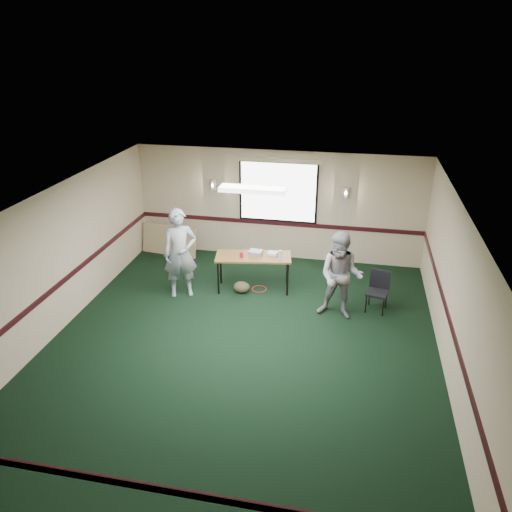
% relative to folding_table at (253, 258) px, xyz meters
% --- Properties ---
extents(ground, '(8.00, 8.00, 0.00)m').
position_rel_folding_table_xyz_m(ground, '(0.23, -2.15, -0.75)').
color(ground, black).
rests_on(ground, ground).
extents(room_shell, '(8.00, 8.02, 8.00)m').
position_rel_folding_table_xyz_m(room_shell, '(0.23, -0.03, 0.83)').
color(room_shell, tan).
rests_on(room_shell, ground).
extents(folding_table, '(1.70, 0.89, 0.81)m').
position_rel_folding_table_xyz_m(folding_table, '(0.00, 0.00, 0.00)').
color(folding_table, brown).
rests_on(folding_table, ground).
extents(projector, '(0.28, 0.24, 0.09)m').
position_rel_folding_table_xyz_m(projector, '(0.04, 0.07, 0.10)').
color(projector, gray).
rests_on(projector, folding_table).
extents(game_console, '(0.24, 0.21, 0.05)m').
position_rel_folding_table_xyz_m(game_console, '(0.40, 0.16, 0.08)').
color(game_console, silver).
rests_on(game_console, folding_table).
extents(red_cup, '(0.08, 0.08, 0.12)m').
position_rel_folding_table_xyz_m(red_cup, '(-0.23, -0.13, 0.12)').
color(red_cup, red).
rests_on(red_cup, folding_table).
extents(water_bottle, '(0.06, 0.06, 0.21)m').
position_rel_folding_table_xyz_m(water_bottle, '(0.59, -0.06, 0.16)').
color(water_bottle, '#98CBF9').
rests_on(water_bottle, folding_table).
extents(duffel_bag, '(0.40, 0.32, 0.25)m').
position_rel_folding_table_xyz_m(duffel_bag, '(-0.22, -0.20, -0.62)').
color(duffel_bag, '#433B26').
rests_on(duffel_bag, ground).
extents(cable_coil, '(0.42, 0.42, 0.02)m').
position_rel_folding_table_xyz_m(cable_coil, '(0.13, 0.01, -0.74)').
color(cable_coil, red).
rests_on(cable_coil, ground).
extents(folded_table, '(1.49, 0.42, 0.75)m').
position_rel_folding_table_xyz_m(folded_table, '(-2.48, 1.45, -0.37)').
color(folded_table, tan).
rests_on(folded_table, ground).
extents(conference_chair, '(0.48, 0.50, 0.83)m').
position_rel_folding_table_xyz_m(conference_chair, '(2.65, -0.33, -0.26)').
color(conference_chair, black).
rests_on(conference_chair, ground).
extents(person_left, '(0.83, 0.71, 1.94)m').
position_rel_folding_table_xyz_m(person_left, '(-1.46, -0.53, 0.22)').
color(person_left, '#3F588C').
rests_on(person_left, ground).
extents(person_right, '(0.96, 0.80, 1.79)m').
position_rel_folding_table_xyz_m(person_right, '(1.89, -0.78, 0.15)').
color(person_right, '#7183B0').
rests_on(person_right, ground).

